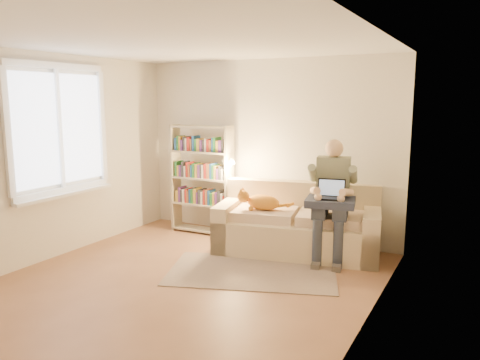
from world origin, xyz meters
The scene contains 13 objects.
floor centered at (0.00, 0.00, 0.00)m, with size 4.50×4.50×0.00m, color brown.
ceiling centered at (0.00, 0.00, 2.60)m, with size 4.00×4.50×0.02m, color white.
wall_left centered at (-2.00, 0.00, 1.30)m, with size 0.02×4.50×2.60m, color silver.
wall_right centered at (2.00, 0.00, 1.30)m, with size 0.02×4.50×2.60m, color silver.
wall_back centered at (0.00, 2.25, 1.30)m, with size 4.00×0.02×2.60m, color silver.
window centered at (-1.95, 0.20, 1.38)m, with size 0.12×1.52×1.69m.
sofa centered at (0.70, 1.74, 0.33)m, with size 2.27×1.38×0.90m.
person centered at (1.17, 1.68, 0.86)m, with size 0.54×0.73×1.53m.
cat centered at (0.22, 1.50, 0.68)m, with size 0.67×0.34×0.25m.
blanket centered at (1.22, 1.54, 0.77)m, with size 0.59×0.48×0.09m, color #262D43.
laptop centered at (1.22, 1.55, 0.88)m, with size 0.39×0.35×0.29m.
bookshelf centered at (-0.92, 1.90, 0.91)m, with size 1.10×0.30×1.65m.
rug centered at (0.52, 0.75, 0.01)m, with size 1.96×1.16×0.01m, color gray.
Camera 1 is at (2.89, -3.97, 2.02)m, focal length 35.00 mm.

